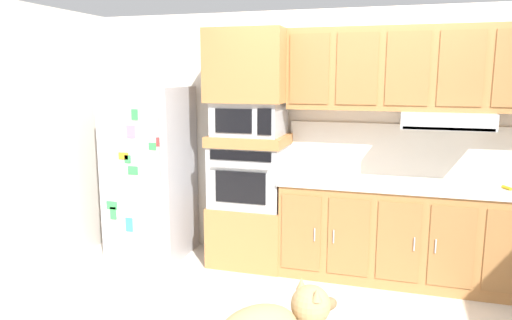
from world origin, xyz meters
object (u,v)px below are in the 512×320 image
object	(u,v)px
refrigerator	(150,172)
microwave	(250,119)
screwdriver	(508,188)
built_in_oven	(250,175)

from	to	relation	value
refrigerator	microwave	bearing A→B (deg)	3.64
refrigerator	screwdriver	xyz separation A→B (m)	(3.37, 0.05, 0.05)
refrigerator	built_in_oven	bearing A→B (deg)	3.64
refrigerator	microwave	size ratio (longest dim) A/B	2.73
built_in_oven	refrigerator	bearing A→B (deg)	-176.36
built_in_oven	screwdriver	xyz separation A→B (m)	(2.31, -0.02, 0.03)
refrigerator	screwdriver	distance (m)	3.37
refrigerator	screwdriver	size ratio (longest dim) A/B	10.65
built_in_oven	microwave	size ratio (longest dim) A/B	1.09
built_in_oven	microwave	distance (m)	0.56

